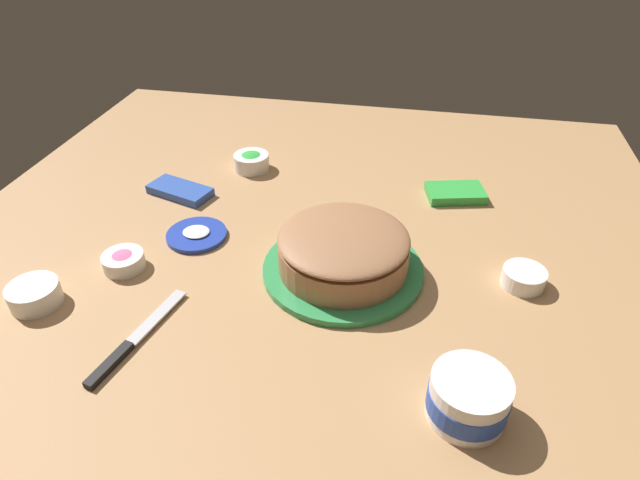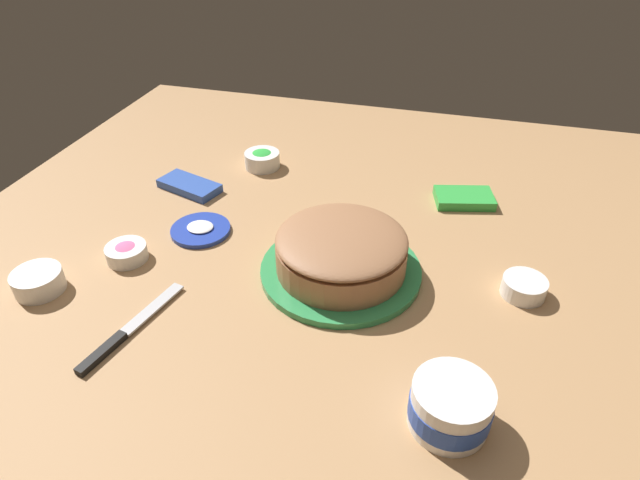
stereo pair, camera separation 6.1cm
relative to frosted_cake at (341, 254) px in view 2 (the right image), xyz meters
The scene contains 11 objects.
ground_plane 0.12m from the frosted_cake, 139.08° to the left, with size 1.54×1.54×0.00m, color tan.
frosted_cake is the anchor object (origin of this frame).
frosting_tub 0.36m from the frosted_cake, 51.87° to the right, with size 0.11×0.11×0.07m.
frosting_tub_lid 0.33m from the frosted_cake, behind, with size 0.13×0.13×0.02m.
spreading_knife 0.40m from the frosted_cake, 140.09° to the right, with size 0.07×0.23×0.01m.
sprinkle_bowl_pink 0.42m from the frosted_cake, behind, with size 0.08×0.08×0.03m.
sprinkle_bowl_green 0.47m from the frosted_cake, 128.90° to the left, with size 0.09×0.09×0.04m.
sprinkle_bowl_rainbow 0.34m from the frosted_cake, ahead, with size 0.08×0.08×0.03m.
sprinkle_bowl_orange 0.56m from the frosted_cake, 159.55° to the right, with size 0.09×0.09×0.04m.
candy_box_lower 0.39m from the frosted_cake, 56.86° to the left, with size 0.13×0.08×0.02m, color green.
candy_box_upper 0.47m from the frosted_cake, 153.46° to the left, with size 0.15×0.07×0.02m, color #2D51B2.
Camera 2 is at (0.26, -0.85, 0.65)m, focal length 30.10 mm.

